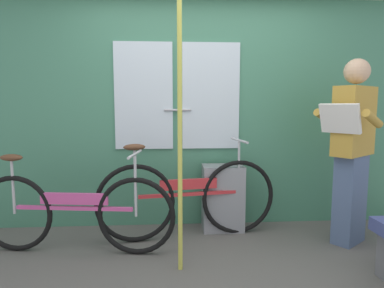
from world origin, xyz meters
The scene contains 7 objects.
ground_plane centered at (0.00, 0.00, -0.02)m, with size 6.39×3.93×0.04m, color #56544F.
train_door_wall centered at (-0.01, 1.16, 1.26)m, with size 5.39×0.28×2.43m.
bicycle_near_door centered at (-1.12, 0.48, 0.37)m, with size 1.76×0.44×0.89m.
bicycle_leaning_behind centered at (-0.11, 0.75, 0.40)m, with size 1.75×0.45×0.96m.
passenger_reading_newspaper centered at (1.39, 0.54, 0.90)m, with size 0.63×0.59×1.70m.
trash_bin_by_wall centered at (0.26, 0.94, 0.34)m, with size 0.42×0.28×0.68m, color gray.
handrail_pole centered at (-0.20, 0.12, 1.19)m, with size 0.04×0.04×2.39m, color #C6C14C.
Camera 1 is at (-0.27, -2.38, 1.29)m, focal length 31.03 mm.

